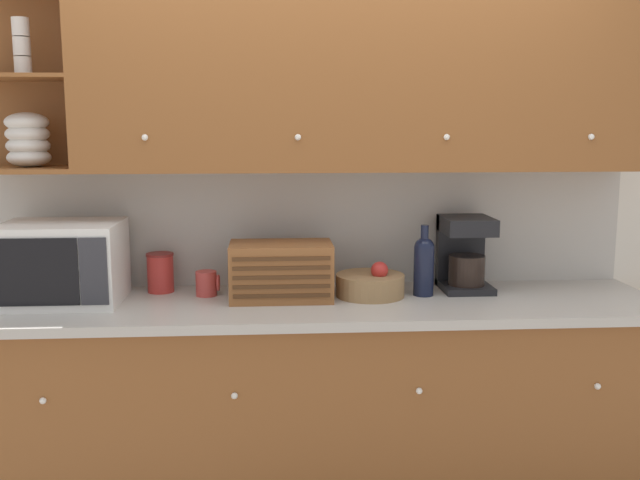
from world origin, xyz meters
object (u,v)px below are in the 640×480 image
(microwave, at_px, (62,263))
(wine_bottle, at_px, (424,263))
(mug, at_px, (207,283))
(bread_box, at_px, (281,271))
(fruit_basket, at_px, (370,284))
(storage_canister, at_px, (160,272))
(coffee_maker, at_px, (464,252))

(microwave, height_order, wine_bottle, microwave)
(mug, bearing_deg, wine_bottle, -3.59)
(bread_box, xyz_separation_m, fruit_basket, (0.39, 0.02, -0.07))
(bread_box, height_order, wine_bottle, wine_bottle)
(fruit_basket, bearing_deg, mug, 175.33)
(storage_canister, height_order, mug, storage_canister)
(coffee_maker, bearing_deg, wine_bottle, -152.08)
(mug, height_order, fruit_basket, fruit_basket)
(coffee_maker, bearing_deg, storage_canister, 178.55)
(storage_canister, height_order, bread_box, bread_box)
(mug, height_order, wine_bottle, wine_bottle)
(microwave, relative_size, wine_bottle, 1.57)
(mug, distance_m, coffee_maker, 1.17)
(mug, distance_m, wine_bottle, 0.96)
(storage_canister, relative_size, mug, 1.62)
(bread_box, relative_size, wine_bottle, 1.40)
(bread_box, relative_size, coffee_maker, 1.31)
(fruit_basket, height_order, wine_bottle, wine_bottle)
(mug, bearing_deg, storage_canister, 158.05)
(storage_canister, bearing_deg, coffee_maker, -1.45)
(storage_canister, xyz_separation_m, mug, (0.21, -0.09, -0.03))
(microwave, distance_m, coffee_maker, 1.76)
(storage_canister, xyz_separation_m, wine_bottle, (1.16, -0.15, 0.05))
(storage_canister, relative_size, bread_box, 0.40)
(mug, bearing_deg, fruit_basket, -4.67)
(mug, relative_size, fruit_basket, 0.36)
(fruit_basket, relative_size, wine_bottle, 0.96)
(coffee_maker, bearing_deg, fruit_basket, -166.10)
(storage_canister, bearing_deg, fruit_basket, -8.85)
(fruit_basket, bearing_deg, storage_canister, 171.15)
(storage_canister, bearing_deg, microwave, -156.94)
(bread_box, distance_m, fruit_basket, 0.40)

